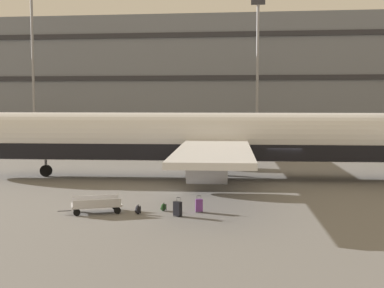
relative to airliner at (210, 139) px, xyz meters
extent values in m
plane|color=slate|center=(5.51, -0.46, -2.98)|extent=(600.00, 600.00, 0.00)
cube|color=slate|center=(5.51, 43.09, 6.09)|extent=(129.37, 16.85, 18.13)
cube|color=#2D2D33|center=(5.51, 34.57, 0.04)|extent=(128.07, 0.24, 0.70)
cube|color=#2D2D33|center=(5.51, 34.57, 6.09)|extent=(128.07, 0.24, 0.70)
cube|color=#2D2D33|center=(5.51, 34.57, 12.13)|extent=(128.07, 0.24, 0.70)
cylinder|color=silver|center=(-0.41, -0.02, 0.18)|extent=(32.60, 5.24, 3.67)
cube|color=black|center=(-0.41, -0.02, -0.83)|extent=(31.30, 5.11, 1.18)
cube|color=silver|center=(1.01, -8.61, -0.10)|extent=(5.06, 13.83, 0.36)
cube|color=silver|center=(0.17, 8.67, -0.10)|extent=(5.06, 13.83, 0.36)
cylinder|color=#9E9EA3|center=(0.39, -6.19, -1.41)|extent=(2.72, 2.14, 2.02)
cylinder|color=#9E9EA3|center=(-0.21, 6.20, -1.41)|extent=(2.72, 2.14, 2.02)
cylinder|color=black|center=(-12.73, -0.62, -2.53)|extent=(0.92, 0.39, 0.90)
cylinder|color=slate|center=(-12.73, -0.62, -1.87)|extent=(0.20, 0.20, 1.32)
cylinder|color=black|center=(0.96, -1.52, -2.53)|extent=(0.92, 0.39, 0.90)
cylinder|color=slate|center=(0.96, -1.52, -1.87)|extent=(0.20, 0.20, 1.32)
cylinder|color=black|center=(0.81, 1.60, -2.53)|extent=(0.92, 0.39, 0.90)
cylinder|color=slate|center=(0.81, 1.60, -1.87)|extent=(0.20, 0.20, 1.32)
cylinder|color=gray|center=(-26.51, 28.75, 9.00)|extent=(0.36, 0.36, 23.95)
cylinder|color=gray|center=(3.69, 28.75, 6.05)|extent=(0.36, 0.36, 18.07)
cube|color=#333338|center=(3.69, 28.75, 15.44)|extent=(1.80, 0.50, 0.70)
cube|color=#72388C|center=(0.49, -12.06, -2.60)|extent=(0.42, 0.32, 0.66)
cylinder|color=#333338|center=(0.58, -11.96, -2.19)|extent=(0.02, 0.02, 0.16)
cylinder|color=#333338|center=(0.37, -12.01, -2.19)|extent=(0.02, 0.02, 0.16)
cube|color=black|center=(0.48, -11.98, -2.11)|extent=(0.21, 0.07, 0.02)
cylinder|color=black|center=(0.66, -12.12, -2.95)|extent=(0.03, 0.05, 0.05)
cylinder|color=black|center=(0.36, -12.18, -2.95)|extent=(0.03, 0.05, 0.05)
cylinder|color=black|center=(0.62, -11.93, -2.95)|extent=(0.03, 0.05, 0.05)
cylinder|color=black|center=(0.32, -11.99, -2.95)|extent=(0.03, 0.05, 0.05)
cube|color=black|center=(-0.50, -13.17, -2.57)|extent=(0.49, 0.44, 0.72)
cylinder|color=#333338|center=(-0.36, -13.17, -2.11)|extent=(0.02, 0.02, 0.20)
cylinder|color=#333338|center=(-0.55, -13.04, -2.11)|extent=(0.02, 0.02, 0.20)
cube|color=black|center=(-0.46, -13.11, -2.01)|extent=(0.21, 0.15, 0.02)
cylinder|color=black|center=(-0.41, -13.34, -2.95)|extent=(0.04, 0.05, 0.05)
cylinder|color=black|center=(-0.69, -13.15, -2.95)|extent=(0.04, 0.05, 0.05)
cylinder|color=black|center=(-0.30, -13.18, -2.95)|extent=(0.04, 0.05, 0.05)
cylinder|color=black|center=(-0.58, -12.99, -2.95)|extent=(0.04, 0.05, 0.05)
ellipsoid|color=#264C26|center=(-1.44, -11.97, -2.78)|extent=(0.35, 0.43, 0.41)
ellipsoid|color=#264C26|center=(-1.54, -11.93, -2.84)|extent=(0.19, 0.28, 0.18)
torus|color=black|center=(-1.41, -11.98, -2.56)|extent=(0.04, 0.08, 0.08)
cube|color=black|center=(-1.39, -12.11, -2.78)|extent=(0.04, 0.04, 0.35)
cube|color=black|center=(-1.31, -11.92, -2.78)|extent=(0.04, 0.04, 0.35)
ellipsoid|color=black|center=(-2.64, -12.89, -2.74)|extent=(0.40, 0.38, 0.47)
ellipsoid|color=black|center=(-2.70, -12.97, -2.81)|extent=(0.25, 0.22, 0.21)
torus|color=black|center=(-2.62, -12.86, -2.50)|extent=(0.07, 0.06, 0.08)
cube|color=black|center=(-2.50, -12.86, -2.74)|extent=(0.04, 0.04, 0.40)
cube|color=black|center=(-2.65, -12.76, -2.74)|extent=(0.04, 0.04, 0.40)
cube|color=#B7B7BC|center=(-4.89, -12.81, -2.56)|extent=(2.90, 2.16, 0.12)
cylinder|color=#4C4C51|center=(-6.43, -13.41, -2.80)|extent=(0.67, 0.30, 0.05)
cube|color=#B7B7BC|center=(-4.67, -13.38, -2.36)|extent=(2.31, 0.94, 0.40)
cube|color=#B7B7BC|center=(-5.12, -12.23, -2.36)|extent=(2.31, 0.94, 0.40)
cylinder|color=black|center=(-5.66, -13.70, -2.80)|extent=(0.37, 0.22, 0.36)
cylinder|color=black|center=(-6.06, -12.67, -2.80)|extent=(0.37, 0.22, 0.36)
cylinder|color=black|center=(-3.72, -12.94, -2.80)|extent=(0.37, 0.22, 0.36)
cylinder|color=black|center=(-4.13, -11.91, -2.80)|extent=(0.37, 0.22, 0.36)
camera|label=1|loc=(3.36, -39.08, 2.98)|focal=48.60mm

